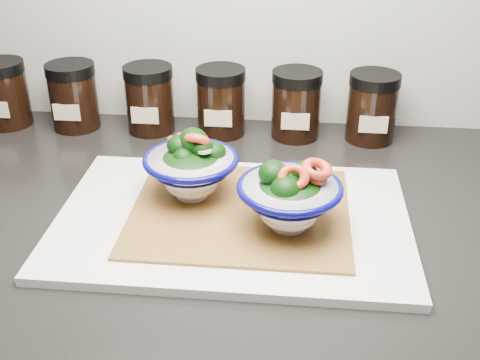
# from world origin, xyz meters

# --- Properties ---
(countertop) EXTENTS (3.50, 0.60, 0.04)m
(countertop) POSITION_xyz_m (0.00, 1.45, 0.88)
(countertop) COLOR black
(countertop) RESTS_ON cabinet
(cutting_board) EXTENTS (0.45, 0.30, 0.01)m
(cutting_board) POSITION_xyz_m (0.13, 1.41, 0.91)
(cutting_board) COLOR silver
(cutting_board) RESTS_ON countertop
(bamboo_mat) EXTENTS (0.28, 0.24, 0.00)m
(bamboo_mat) POSITION_xyz_m (0.14, 1.42, 0.91)
(bamboo_mat) COLOR #A67831
(bamboo_mat) RESTS_ON cutting_board
(bowl_left) EXTENTS (0.13, 0.13, 0.10)m
(bowl_left) POSITION_xyz_m (0.07, 1.45, 0.96)
(bowl_left) COLOR white
(bowl_left) RESTS_ON bamboo_mat
(bowl_right) EXTENTS (0.13, 0.13, 0.09)m
(bowl_right) POSITION_xyz_m (0.20, 1.39, 0.96)
(bowl_right) COLOR white
(bowl_right) RESTS_ON bamboo_mat
(spice_jar_a) EXTENTS (0.08, 0.08, 0.11)m
(spice_jar_a) POSITION_xyz_m (-0.30, 1.69, 0.96)
(spice_jar_a) COLOR black
(spice_jar_a) RESTS_ON countertop
(spice_jar_b) EXTENTS (0.08, 0.08, 0.11)m
(spice_jar_b) POSITION_xyz_m (-0.18, 1.69, 0.96)
(spice_jar_b) COLOR black
(spice_jar_b) RESTS_ON countertop
(spice_jar_c) EXTENTS (0.08, 0.08, 0.11)m
(spice_jar_c) POSITION_xyz_m (-0.04, 1.69, 0.96)
(spice_jar_c) COLOR black
(spice_jar_c) RESTS_ON countertop
(spice_jar_d) EXTENTS (0.08, 0.08, 0.11)m
(spice_jar_d) POSITION_xyz_m (0.08, 1.69, 0.96)
(spice_jar_d) COLOR black
(spice_jar_d) RESTS_ON countertop
(spice_jar_e) EXTENTS (0.08, 0.08, 0.11)m
(spice_jar_e) POSITION_xyz_m (0.20, 1.69, 0.96)
(spice_jar_e) COLOR black
(spice_jar_e) RESTS_ON countertop
(spice_jar_f) EXTENTS (0.08, 0.08, 0.11)m
(spice_jar_f) POSITION_xyz_m (0.32, 1.69, 0.96)
(spice_jar_f) COLOR black
(spice_jar_f) RESTS_ON countertop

